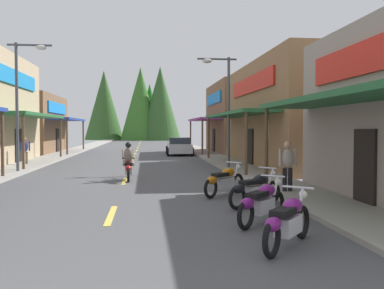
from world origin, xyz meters
name	(u,v)px	position (x,y,z in m)	size (l,w,h in m)	color
ground	(135,156)	(0.00, 31.36, -0.05)	(9.44, 92.71, 0.10)	#4C4C4F
sidewalk_left	(59,155)	(-5.73, 31.36, 0.06)	(2.02, 92.71, 0.12)	#9E9991
sidewalk_right	(208,154)	(5.73, 31.36, 0.06)	(2.02, 92.71, 0.12)	gray
centerline_dashes	(136,152)	(0.00, 36.25, 0.01)	(0.16, 70.38, 0.01)	#E0C64C
storefront_left_far	(13,124)	(-10.39, 35.82, 2.48)	(9.18, 10.06, 4.95)	brown
storefront_right_middle	(311,114)	(10.22, 21.39, 2.92)	(8.82, 12.74, 5.85)	olive
storefront_right_far	(253,118)	(10.18, 34.42, 2.99)	(8.75, 9.97, 5.99)	brown
streetlamp_left	(23,89)	(-4.82, 18.65, 3.97)	(2.03, 0.30, 6.10)	#474C51
streetlamp_right	(223,96)	(4.81, 19.69, 3.79)	(2.03, 0.30, 5.78)	#474C51
motorcycle_parked_right_0	(288,221)	(3.34, 5.12, 0.49)	(1.43, 1.72, 1.04)	black
motorcycle_parked_right_1	(262,202)	(3.40, 7.05, 0.49)	(1.53, 1.64, 1.04)	black
motorcycle_parked_right_2	(255,189)	(3.79, 9.12, 0.49)	(1.79, 1.34, 1.04)	black
motorcycle_parked_right_3	(224,180)	(3.30, 11.07, 0.49)	(1.58, 1.59, 1.04)	black
rider_cruising_lead	(128,164)	(0.14, 15.50, 0.66)	(0.60, 2.14, 1.57)	black
pedestrian_browsing	(288,164)	(5.34, 11.03, 1.00)	(0.57, 0.27, 1.72)	black
pedestrian_waiting	(25,150)	(-5.91, 22.78, 0.93)	(0.56, 0.32, 1.61)	#726659
parked_car_curbside	(179,146)	(3.52, 31.88, 0.69)	(2.13, 4.34, 1.40)	silver
treeline_backdrop	(138,105)	(-0.58, 77.40, 6.38)	(17.68, 11.08, 13.28)	#2E5423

